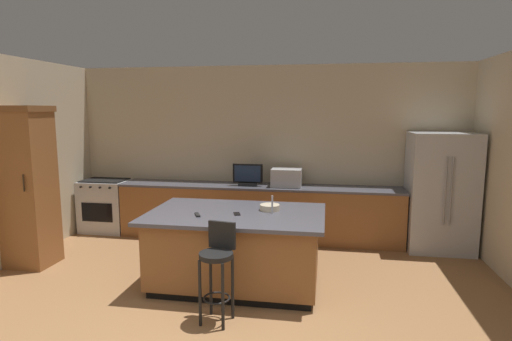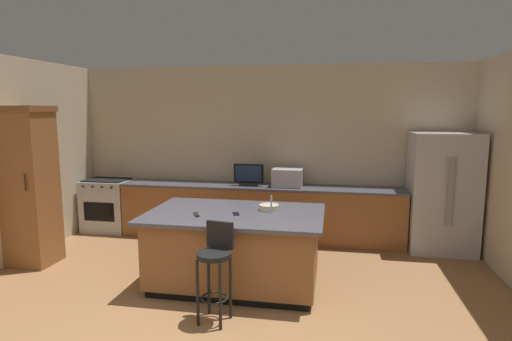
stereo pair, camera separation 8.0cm
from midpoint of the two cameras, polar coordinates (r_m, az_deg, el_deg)
wall_back at (r=7.08m, az=1.10°, el=2.69°), size 7.02×0.12×2.86m
wall_left at (r=6.62m, az=-31.57°, el=1.06°), size 0.12×4.46×2.86m
counter_back at (r=6.89m, az=-0.01°, el=-5.74°), size 4.64×0.62×0.90m
kitchen_island at (r=5.12m, az=-3.18°, el=-10.60°), size 2.10×1.34×0.91m
refrigerator at (r=6.84m, az=23.71°, el=-2.73°), size 0.95×0.78×1.79m
range_oven at (r=7.81m, az=-20.20°, el=-4.52°), size 0.80×0.63×0.92m
cabinet_tower at (r=6.43m, az=-29.29°, el=-1.62°), size 0.65×0.57×2.18m
microwave at (r=6.71m, az=3.88°, el=-0.97°), size 0.48×0.36×0.29m
tv_monitor at (r=6.74m, az=-1.48°, el=-0.73°), size 0.49×0.16×0.36m
sink_faucet_back at (r=6.90m, az=-1.46°, el=-0.89°), size 0.02×0.02×0.24m
sink_faucet_island at (r=4.89m, az=1.78°, el=-4.72°), size 0.02×0.02×0.22m
bar_stool_center at (r=4.26m, az=-5.85°, el=-12.56°), size 0.34×0.36×1.01m
fruit_bowl at (r=5.08m, az=1.45°, el=-5.09°), size 0.24×0.24×0.07m
cell_phone at (r=4.90m, az=-3.11°, el=-5.97°), size 0.12×0.16×0.01m
tv_remote at (r=4.89m, az=-8.53°, el=-6.03°), size 0.11×0.17×0.02m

